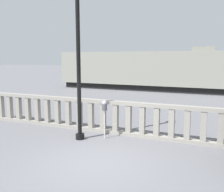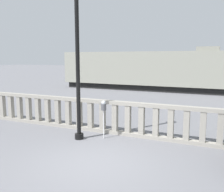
{
  "view_description": "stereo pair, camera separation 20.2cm",
  "coord_description": "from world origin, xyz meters",
  "px_view_note": "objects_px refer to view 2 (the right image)",
  "views": [
    {
      "loc": [
        3.04,
        -6.08,
        2.99
      ],
      "look_at": [
        -1.12,
        3.78,
        1.35
      ],
      "focal_mm": 40.0,
      "sensor_mm": 36.0,
      "label": 1
    },
    {
      "loc": [
        3.23,
        -6.0,
        2.99
      ],
      "look_at": [
        -1.12,
        3.78,
        1.35
      ],
      "focal_mm": 40.0,
      "sensor_mm": 36.0,
      "label": 2
    }
  ],
  "objects_px": {
    "lamppost": "(77,35)",
    "train_far": "(148,64)",
    "train_near": "(220,72)",
    "parking_meter": "(104,108)"
  },
  "relations": [
    {
      "from": "lamppost",
      "to": "parking_meter",
      "type": "height_order",
      "value": "lamppost"
    },
    {
      "from": "lamppost",
      "to": "train_far",
      "type": "distance_m",
      "value": 30.52
    },
    {
      "from": "train_near",
      "to": "lamppost",
      "type": "bearing_deg",
      "value": -106.94
    },
    {
      "from": "train_far",
      "to": "lamppost",
      "type": "bearing_deg",
      "value": -78.88
    },
    {
      "from": "lamppost",
      "to": "train_far",
      "type": "height_order",
      "value": "lamppost"
    },
    {
      "from": "lamppost",
      "to": "parking_meter",
      "type": "bearing_deg",
      "value": 27.87
    },
    {
      "from": "train_near",
      "to": "train_far",
      "type": "bearing_deg",
      "value": 124.84
    },
    {
      "from": "lamppost",
      "to": "train_far",
      "type": "bearing_deg",
      "value": 101.12
    },
    {
      "from": "lamppost",
      "to": "train_near",
      "type": "bearing_deg",
      "value": 73.06
    },
    {
      "from": "lamppost",
      "to": "parking_meter",
      "type": "distance_m",
      "value": 2.76
    }
  ]
}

